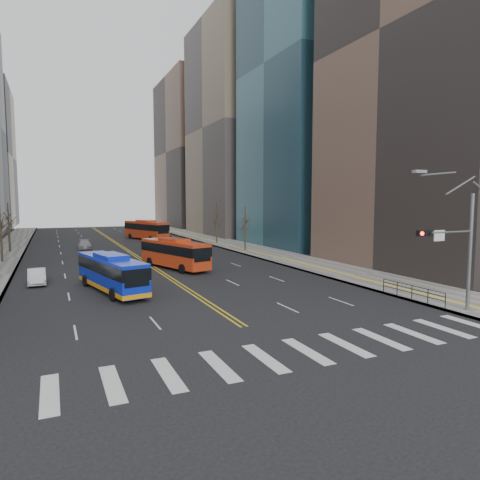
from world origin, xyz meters
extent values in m
plane|color=black|center=(0.00, 0.00, 0.00)|extent=(220.00, 220.00, 0.00)
cube|color=slate|center=(17.50, 45.00, 0.07)|extent=(7.00, 130.00, 0.15)
cube|color=slate|center=(-16.50, 45.00, 0.07)|extent=(5.00, 130.00, 0.15)
cube|color=silver|center=(-10.64, 0.00, 0.01)|extent=(0.70, 4.00, 0.01)
cube|color=silver|center=(-8.27, 0.00, 0.01)|extent=(0.70, 4.00, 0.01)
cube|color=silver|center=(-5.91, 0.00, 0.01)|extent=(0.70, 4.00, 0.01)
cube|color=silver|center=(-3.55, 0.00, 0.01)|extent=(0.70, 4.00, 0.01)
cube|color=silver|center=(-1.18, 0.00, 0.01)|extent=(0.70, 4.00, 0.01)
cube|color=silver|center=(1.18, 0.00, 0.01)|extent=(0.70, 4.00, 0.01)
cube|color=silver|center=(3.55, 0.00, 0.01)|extent=(0.70, 4.00, 0.01)
cube|color=silver|center=(5.91, 0.00, 0.01)|extent=(0.70, 4.00, 0.01)
cube|color=silver|center=(8.27, 0.00, 0.01)|extent=(0.70, 4.00, 0.01)
cube|color=silver|center=(10.64, 0.00, 0.01)|extent=(0.70, 4.00, 0.01)
cube|color=silver|center=(13.00, 0.00, 0.01)|extent=(0.70, 4.00, 0.01)
cube|color=gold|center=(-0.20, 55.00, 0.01)|extent=(0.15, 100.00, 0.01)
cube|color=gold|center=(0.20, 55.00, 0.01)|extent=(0.15, 100.00, 0.01)
cube|color=brown|center=(31.00, 18.00, 25.00)|extent=(20.00, 24.00, 50.00)
cube|color=#305F6C|center=(31.00, 44.00, 29.00)|extent=(20.00, 22.00, 58.00)
cube|color=#7C6C56|center=(30.00, 71.00, 23.00)|extent=(20.00, 26.00, 46.00)
cube|color=brown|center=(29.00, 103.00, 21.00)|extent=(18.00, 30.00, 42.00)
cylinder|color=slate|center=(15.20, 2.00, 4.00)|extent=(0.24, 0.24, 8.00)
cylinder|color=slate|center=(12.95, 2.00, 5.50)|extent=(4.50, 0.12, 0.12)
cube|color=black|center=(11.00, 2.00, 5.50)|extent=(1.10, 0.28, 0.38)
cylinder|color=#FF190C|center=(10.65, 1.84, 5.50)|extent=(0.24, 0.08, 0.24)
cylinder|color=black|center=(11.00, 1.84, 5.50)|extent=(0.24, 0.08, 0.24)
cylinder|color=black|center=(11.35, 1.84, 5.50)|extent=(0.24, 0.08, 0.24)
cube|color=silver|center=(12.30, 2.00, 5.30)|extent=(0.90, 0.06, 0.70)
cube|color=#999993|center=(10.40, 2.00, 9.30)|extent=(0.90, 0.35, 0.18)
cube|color=black|center=(14.30, 6.00, 1.15)|extent=(0.04, 6.00, 0.04)
cylinder|color=black|center=(14.30, 3.00, 0.65)|extent=(0.06, 0.06, 1.00)
cylinder|color=black|center=(14.30, 4.50, 0.65)|extent=(0.06, 0.06, 1.00)
cylinder|color=black|center=(14.30, 6.00, 0.65)|extent=(0.06, 0.06, 1.00)
cylinder|color=black|center=(14.30, 7.50, 0.65)|extent=(0.06, 0.06, 1.00)
cylinder|color=black|center=(14.30, 9.00, 0.65)|extent=(0.06, 0.06, 1.00)
cylinder|color=#30271D|center=(-16.00, 41.00, 2.00)|extent=(0.28, 0.28, 4.00)
cylinder|color=#30271D|center=(-16.00, 52.00, 1.90)|extent=(0.28, 0.28, 3.80)
cylinder|color=#30271D|center=(16.00, 40.00, 1.75)|extent=(0.28, 0.28, 3.50)
cylinder|color=#30271D|center=(16.00, 52.00, 1.88)|extent=(0.28, 0.28, 3.75)
cube|color=#0D24C3|center=(-5.96, 18.50, 1.60)|extent=(4.48, 10.92, 2.50)
cube|color=black|center=(-5.96, 18.50, 2.12)|extent=(4.54, 10.95, 0.91)
cube|color=#0D24C3|center=(-5.96, 18.50, 2.95)|extent=(2.55, 4.04, 0.40)
cube|color=orange|center=(-5.96, 18.50, 0.55)|extent=(4.54, 10.95, 0.35)
cylinder|color=black|center=(-6.31, 14.92, 0.50)|extent=(0.51, 1.04, 1.00)
cylinder|color=black|center=(-4.13, 15.40, 0.50)|extent=(0.51, 1.04, 1.00)
cylinder|color=black|center=(-7.79, 21.60, 0.50)|extent=(0.51, 1.04, 1.00)
cylinder|color=black|center=(-5.61, 22.08, 0.50)|extent=(0.51, 1.04, 1.00)
cube|color=red|center=(1.97, 28.09, 1.70)|extent=(5.40, 10.73, 2.70)
cube|color=black|center=(1.97, 28.09, 2.24)|extent=(5.46, 10.77, 0.98)
cube|color=red|center=(1.97, 28.09, 3.15)|extent=(2.91, 4.07, 0.40)
cylinder|color=black|center=(1.83, 24.53, 0.50)|extent=(0.58, 1.04, 1.00)
cylinder|color=black|center=(4.11, 25.24, 0.50)|extent=(0.58, 1.04, 1.00)
cylinder|color=black|center=(-0.16, 30.94, 0.50)|extent=(0.58, 1.04, 1.00)
cylinder|color=black|center=(2.11, 31.65, 0.50)|extent=(0.58, 1.04, 1.00)
cube|color=red|center=(6.26, 64.50, 1.91)|extent=(6.45, 12.13, 3.11)
cube|color=black|center=(6.26, 64.50, 2.50)|extent=(6.52, 12.17, 1.11)
cube|color=red|center=(6.26, 64.50, 3.56)|extent=(3.41, 4.64, 0.40)
cylinder|color=black|center=(6.23, 60.46, 0.50)|extent=(0.61, 1.04, 1.00)
cylinder|color=black|center=(8.78, 61.35, 0.50)|extent=(0.61, 1.04, 1.00)
cylinder|color=black|center=(3.73, 67.66, 0.50)|extent=(0.61, 1.04, 1.00)
cylinder|color=black|center=(6.29, 68.55, 0.50)|extent=(0.61, 1.04, 1.00)
imported|color=silver|center=(-11.73, 24.46, 0.70)|extent=(1.61, 4.28, 1.39)
imported|color=black|center=(5.59, 50.19, 0.71)|extent=(3.05, 4.49, 1.42)
imported|color=gray|center=(-5.76, 52.64, 0.68)|extent=(2.11, 4.74, 1.35)
imported|color=black|center=(10.11, 65.44, 0.59)|extent=(2.71, 4.56, 1.19)
camera|label=1|loc=(-10.31, -17.71, 7.55)|focal=32.00mm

